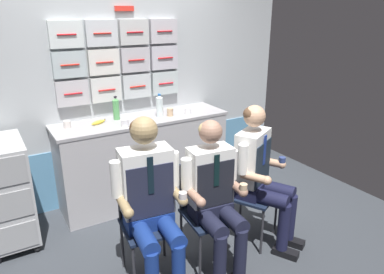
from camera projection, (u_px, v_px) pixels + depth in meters
ground at (182, 254)px, 3.22m from camera, size 4.80×4.80×0.04m
galley_bulkhead at (120, 102)px, 3.96m from camera, size 4.20×0.14×2.15m
galley_counter at (144, 159)px, 4.00m from camera, size 1.86×0.53×0.94m
service_trolley at (5, 191)px, 3.20m from camera, size 0.40×0.65×0.97m
folding_chair_left at (145, 211)px, 2.85m from camera, size 0.44×0.45×0.86m
crew_member_left at (150, 196)px, 2.65m from camera, size 0.52×0.67×1.33m
folding_chair_right at (205, 201)px, 2.99m from camera, size 0.44×0.44×0.86m
crew_member_right at (215, 193)px, 2.80m from camera, size 0.48×0.62×1.26m
folding_chair_by_counter at (243, 184)px, 3.30m from camera, size 0.54×0.54×0.86m
crew_member_by_counter at (261, 170)px, 3.16m from camera, size 0.58×0.68×1.28m
water_bottle_tall at (116, 109)px, 3.76m from camera, size 0.07×0.07×0.25m
water_bottle_clear at (160, 106)px, 3.87m from camera, size 0.07×0.07×0.25m
paper_cup_tan at (170, 112)px, 3.90m from camera, size 0.07×0.07×0.09m
espresso_cup_small at (188, 111)px, 3.98m from camera, size 0.07×0.07×0.07m
paper_cup_blue at (67, 124)px, 3.52m from camera, size 0.07×0.07×0.07m
coffee_cup_spare at (125, 123)px, 3.56m from camera, size 0.07×0.07×0.07m
snack_banana at (98, 122)px, 3.63m from camera, size 0.17×0.10×0.04m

